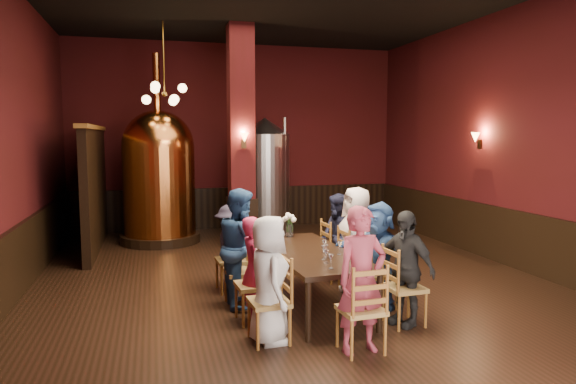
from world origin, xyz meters
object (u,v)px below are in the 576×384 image
object	(u,v)px
dining_table	(309,256)
person_0	(269,280)
person_1	(254,269)
copper_kettle	(159,175)
rose_vase	(290,221)
person_2	(241,247)
steel_vessel	(265,177)

from	to	relation	value
dining_table	person_0	bearing A→B (deg)	-130.36
dining_table	person_1	bearing A→B (deg)	-158.78
copper_kettle	rose_vase	bearing A→B (deg)	-64.15
person_2	person_0	bearing A→B (deg)	-176.30
person_1	steel_vessel	xyz separation A→B (m)	(1.32, 5.35, 0.69)
person_1	person_2	xyz separation A→B (m)	(-0.04, 0.66, 0.14)
dining_table	person_1	world-z (taller)	person_1
copper_kettle	rose_vase	size ratio (longest dim) A/B	10.74
person_0	person_2	bearing A→B (deg)	2.41
person_1	steel_vessel	size ratio (longest dim) A/B	0.49
dining_table	rose_vase	distance (m)	1.05
rose_vase	person_0	bearing A→B (deg)	-111.06
person_1	person_2	bearing A→B (deg)	0.75
dining_table	person_2	distance (m)	0.92
steel_vessel	dining_table	bearing A→B (deg)	-95.61
person_1	person_2	size ratio (longest dim) A/B	0.82
steel_vessel	rose_vase	xyz separation A→B (m)	(-0.49, -3.96, -0.35)
dining_table	rose_vase	xyz separation A→B (m)	(-0.00, 1.00, 0.31)
copper_kettle	rose_vase	world-z (taller)	copper_kettle
person_0	person_2	xyz separation A→B (m)	(-0.08, 1.33, 0.09)
copper_kettle	steel_vessel	distance (m)	2.35
dining_table	person_2	xyz separation A→B (m)	(-0.87, 0.28, 0.10)
person_2	rose_vase	world-z (taller)	person_2
steel_vessel	rose_vase	bearing A→B (deg)	-97.02
person_0	steel_vessel	size ratio (longest dim) A/B	0.53
person_0	copper_kettle	size ratio (longest dim) A/B	0.35
dining_table	copper_kettle	bearing A→B (deg)	107.65
person_1	steel_vessel	world-z (taller)	steel_vessel
person_1	steel_vessel	bearing A→B (deg)	-16.45
steel_vessel	copper_kettle	bearing A→B (deg)	-176.55
person_1	person_2	distance (m)	0.67
rose_vase	person_1	bearing A→B (deg)	-120.96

